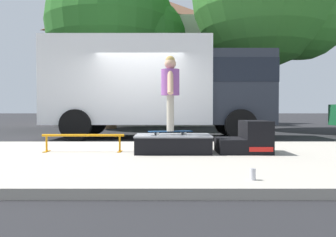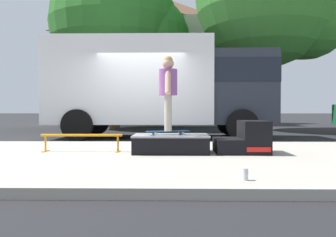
# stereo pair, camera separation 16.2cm
# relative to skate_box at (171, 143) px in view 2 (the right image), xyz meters

# --- Properties ---
(ground_plane) EXTENTS (140.00, 140.00, 0.00)m
(ground_plane) POSITION_rel_skate_box_xyz_m (-0.89, 2.64, -0.29)
(ground_plane) COLOR black
(sidewalk_slab) EXTENTS (50.00, 5.00, 0.12)m
(sidewalk_slab) POSITION_rel_skate_box_xyz_m (-0.89, -0.36, -0.23)
(sidewalk_slab) COLOR #A8A093
(sidewalk_slab) RESTS_ON ground
(skate_box) EXTENTS (1.34, 0.85, 0.32)m
(skate_box) POSITION_rel_skate_box_xyz_m (0.00, 0.00, 0.00)
(skate_box) COLOR black
(skate_box) RESTS_ON sidewalk_slab
(kicker_ramp) EXTENTS (0.92, 0.81, 0.57)m
(kicker_ramp) POSITION_rel_skate_box_xyz_m (1.33, -0.00, 0.06)
(kicker_ramp) COLOR black
(kicker_ramp) RESTS_ON sidewalk_slab
(grind_rail) EXTENTS (1.50, 0.28, 0.32)m
(grind_rail) POSITION_rel_skate_box_xyz_m (-1.64, 0.12, 0.07)
(grind_rail) COLOR orange
(grind_rail) RESTS_ON sidewalk_slab
(skateboard) EXTENTS (0.81, 0.39, 0.07)m
(skateboard) POSITION_rel_skate_box_xyz_m (-0.05, -0.01, 0.20)
(skateboard) COLOR navy
(skateboard) RESTS_ON skate_box
(skater_kid) EXTENTS (0.33, 0.69, 1.34)m
(skater_kid) POSITION_rel_skate_box_xyz_m (-0.05, -0.01, 1.00)
(skater_kid) COLOR #B7AD99
(skater_kid) RESTS_ON skateboard
(soda_can) EXTENTS (0.07, 0.07, 0.13)m
(soda_can) POSITION_rel_skate_box_xyz_m (0.84, -2.43, -0.11)
(soda_can) COLOR silver
(soda_can) RESTS_ON sidewalk_slab
(box_truck) EXTENTS (6.91, 2.63, 3.05)m
(box_truck) POSITION_rel_skate_box_xyz_m (-0.34, 4.84, 1.41)
(box_truck) COLOR white
(box_truck) RESTS_ON ground
(street_tree_neighbour) EXTENTS (6.47, 5.88, 7.85)m
(street_tree_neighbour) POSITION_rel_skate_box_xyz_m (-2.43, 10.08, 4.45)
(street_tree_neighbour) COLOR brown
(street_tree_neighbour) RESTS_ON ground
(house_behind) EXTENTS (9.54, 8.22, 8.40)m
(house_behind) POSITION_rel_skate_box_xyz_m (-1.61, 16.32, 3.95)
(house_behind) COLOR beige
(house_behind) RESTS_ON ground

